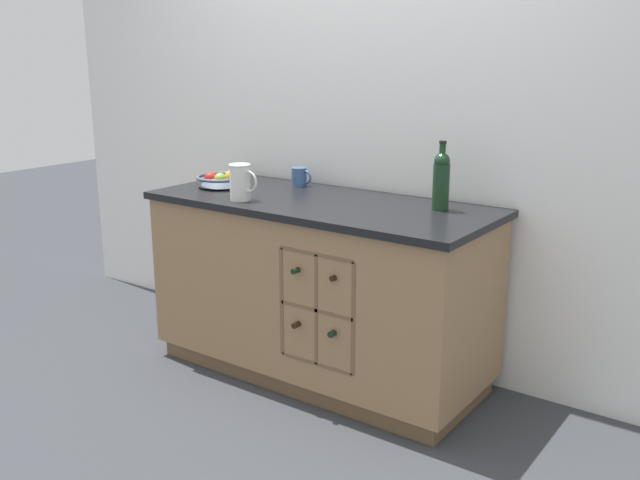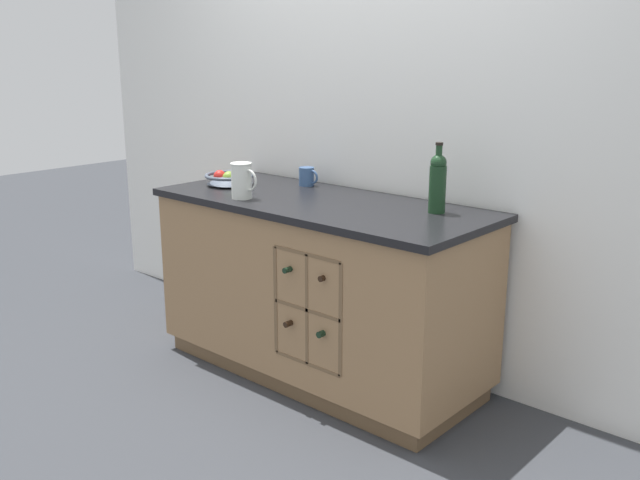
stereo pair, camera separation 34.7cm
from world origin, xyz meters
The scene contains 7 objects.
ground_plane centered at (0.00, 0.00, 0.00)m, with size 14.00×14.00×0.00m, color #383A3F.
back_wall centered at (0.00, 0.41, 1.27)m, with size 4.40×0.06×2.55m, color white.
kitchen_island centered at (0.00, 0.00, 0.46)m, with size 1.71×0.73×0.90m.
fruit_bowl centered at (-0.63, -0.02, 0.94)m, with size 0.26×0.26×0.08m.
white_pitcher centered at (-0.31, -0.22, 0.99)m, with size 0.16×0.11×0.17m.
ceramic_mug centered at (-0.30, 0.24, 0.95)m, with size 0.12×0.08×0.10m.
standing_wine_bottle centered at (0.56, 0.15, 1.04)m, with size 0.08×0.08×0.31m.
Camera 1 is at (1.96, -2.72, 1.60)m, focal length 40.00 mm.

